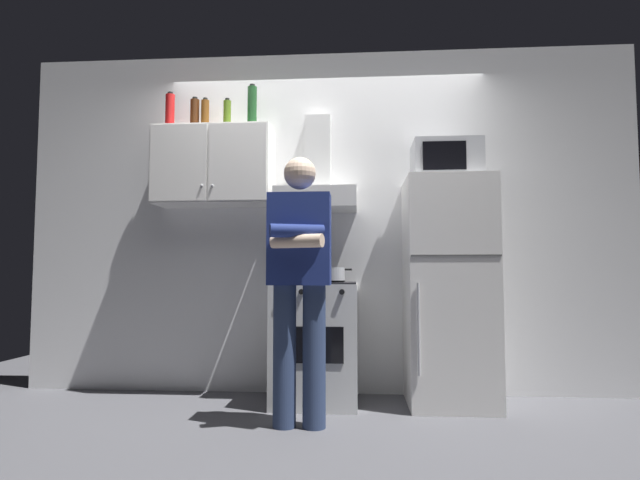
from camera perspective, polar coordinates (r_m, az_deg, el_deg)
ground_plane at (r=3.60m, az=0.00°, el=-18.60°), size 7.00×7.00×0.00m
back_wall_tiled at (r=4.10m, az=0.61°, el=2.21°), size 4.80×0.10×2.70m
upper_cabinet at (r=4.09m, az=-11.69°, el=7.99°), size 0.90×0.37×0.60m
stove_oven at (r=3.76m, az=-0.49°, el=-11.24°), size 0.60×0.62×0.87m
range_hood at (r=3.92m, az=-0.33°, el=6.15°), size 0.60×0.44×0.75m
refrigerator at (r=3.78m, az=14.09°, el=-5.50°), size 0.60×0.62×1.60m
microwave at (r=3.88m, az=13.81°, el=8.51°), size 0.48×0.37×0.28m
person_standing at (r=3.13m, az=-2.30°, el=-4.11°), size 0.38×0.33×1.64m
cooking_pot at (r=3.60m, az=1.42°, el=-3.79°), size 0.27×0.17×0.09m
bottle_soda_red at (r=4.31m, az=-16.34°, el=13.53°), size 0.07×0.07×0.30m
bottle_rum_dark at (r=4.27m, az=-13.76°, el=13.39°), size 0.07×0.07×0.26m
bottle_olive_oil at (r=4.15m, az=-10.28°, el=13.63°), size 0.06×0.06×0.23m
bottle_wine_green at (r=4.14m, az=-7.55°, el=14.45°), size 0.07×0.07×0.34m
bottle_beer_brown at (r=4.24m, az=-12.65°, el=13.43°), size 0.06×0.06×0.25m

